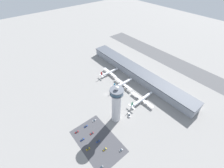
{
  "coord_description": "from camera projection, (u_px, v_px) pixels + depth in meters",
  "views": [
    {
      "loc": [
        133.6,
        -97.23,
        164.22
      ],
      "look_at": [
        -1.02,
        13.56,
        12.53
      ],
      "focal_mm": 24.0,
      "sensor_mm": 36.0,
      "label": 1
    }
  ],
  "objects": [
    {
      "name": "car_silver_sedan",
      "position": [
        82.0,
        140.0,
        174.54
      ],
      "size": [
        1.81,
        4.61,
        1.46
      ],
      "color": "black",
      "rests_on": "ground"
    },
    {
      "name": "car_red_hatchback",
      "position": [
        77.0,
        132.0,
        182.14
      ],
      "size": [
        1.8,
        4.37,
        1.45
      ],
      "color": "black",
      "rests_on": "ground"
    },
    {
      "name": "service_truck_catering",
      "position": [
        121.0,
        91.0,
        235.25
      ],
      "size": [
        2.67,
        6.09,
        2.93
      ],
      "color": "black",
      "rests_on": "ground"
    },
    {
      "name": "service_truck_fuel",
      "position": [
        116.0,
        105.0,
        214.69
      ],
      "size": [
        5.42,
        6.67,
        2.63
      ],
      "color": "black",
      "rests_on": "ground"
    },
    {
      "name": "car_green_van",
      "position": [
        98.0,
        141.0,
        173.01
      ],
      "size": [
        2.08,
        4.58,
        1.4
      ],
      "color": "black",
      "rests_on": "ground"
    },
    {
      "name": "airplane_gate_bravo",
      "position": [
        123.0,
        84.0,
        243.47
      ],
      "size": [
        38.43,
        37.83,
        14.62
      ],
      "color": "white",
      "rests_on": "ground"
    },
    {
      "name": "car_grey_coupe",
      "position": [
        86.0,
        126.0,
        188.18
      ],
      "size": [
        1.92,
        4.47,
        1.35
      ],
      "color": "black",
      "rests_on": "ground"
    },
    {
      "name": "car_black_suv",
      "position": [
        105.0,
        149.0,
        165.87
      ],
      "size": [
        1.91,
        4.42,
        1.52
      ],
      "color": "black",
      "rests_on": "ground"
    },
    {
      "name": "control_tower",
      "position": [
        116.0,
        104.0,
        178.58
      ],
      "size": [
        15.89,
        15.89,
        57.3
      ],
      "color": "#BCBCC1",
      "rests_on": "ground"
    },
    {
      "name": "terminal_building",
      "position": [
        137.0,
        73.0,
        260.91
      ],
      "size": [
        217.78,
        25.0,
        14.65
      ],
      "color": "#9399A3",
      "rests_on": "ground"
    },
    {
      "name": "car_white_wagon",
      "position": [
        88.0,
        149.0,
        166.3
      ],
      "size": [
        1.96,
        4.33,
        1.52
      ],
      "color": "black",
      "rests_on": "ground"
    },
    {
      "name": "car_maroon_suv",
      "position": [
        101.0,
        168.0,
        151.74
      ],
      "size": [
        2.12,
        4.82,
        1.54
      ],
      "color": "black",
      "rests_on": "ground"
    },
    {
      "name": "car_blue_compact",
      "position": [
        121.0,
        150.0,
        165.09
      ],
      "size": [
        1.95,
        4.14,
        1.52
      ],
      "color": "black",
      "rests_on": "ground"
    },
    {
      "name": "airplane_gate_alpha",
      "position": [
        109.0,
        72.0,
        267.81
      ],
      "size": [
        34.54,
        36.56,
        12.49
      ],
      "color": "white",
      "rests_on": "ground"
    },
    {
      "name": "service_truck_baggage",
      "position": [
        129.0,
        115.0,
        200.72
      ],
      "size": [
        7.31,
        6.18,
        2.89
      ],
      "color": "black",
      "rests_on": "ground"
    },
    {
      "name": "ground_plane",
      "position": [
        106.0,
        94.0,
        232.22
      ],
      "size": [
        1000.0,
        1000.0,
        0.0
      ],
      "primitive_type": "plane",
      "color": "gray"
    },
    {
      "name": "parking_lot_surface",
      "position": [
        98.0,
        141.0,
        173.61
      ],
      "size": [
        64.0,
        40.0,
        0.01
      ],
      "primitive_type": "cube",
      "color": "#424247",
      "rests_on": "ground"
    },
    {
      "name": "car_navy_sedan",
      "position": [
        94.0,
        121.0,
        194.54
      ],
      "size": [
        1.79,
        4.61,
        1.54
      ],
      "color": "black",
      "rests_on": "ground"
    },
    {
      "name": "runway_strip",
      "position": [
        167.0,
        59.0,
        309.04
      ],
      "size": [
        326.66,
        44.0,
        0.01
      ],
      "primitive_type": "cube",
      "color": "#515154",
      "rests_on": "ground"
    },
    {
      "name": "car_yellow_taxi",
      "position": [
        92.0,
        133.0,
        180.79
      ],
      "size": [
        1.88,
        4.44,
        1.43
      ],
      "color": "black",
      "rests_on": "ground"
    },
    {
      "name": "airplane_gate_charlie",
      "position": [
        142.0,
        99.0,
        218.05
      ],
      "size": [
        40.01,
        44.4,
        13.29
      ],
      "color": "silver",
      "rests_on": "ground"
    }
  ]
}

